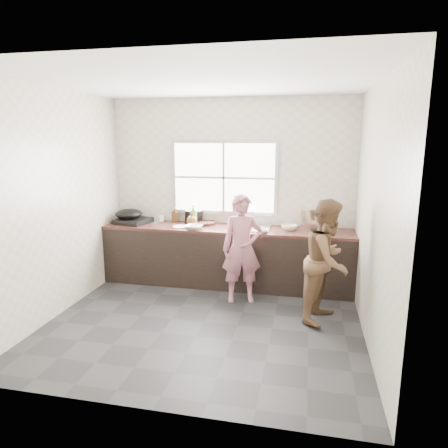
% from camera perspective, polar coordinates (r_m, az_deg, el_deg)
% --- Properties ---
extents(floor, '(3.60, 3.20, 0.01)m').
position_cam_1_polar(floor, '(4.85, -2.84, -13.85)').
color(floor, '#262628').
rests_on(floor, ground).
extents(ceiling, '(3.60, 3.20, 0.01)m').
position_cam_1_polar(ceiling, '(4.40, -3.22, 19.79)').
color(ceiling, silver).
rests_on(ceiling, wall_back).
extents(wall_back, '(3.60, 0.01, 2.70)m').
position_cam_1_polar(wall_back, '(5.97, 0.97, 4.73)').
color(wall_back, beige).
rests_on(wall_back, ground).
extents(wall_left, '(0.01, 3.20, 2.70)m').
position_cam_1_polar(wall_left, '(5.19, -22.67, 2.69)').
color(wall_left, beige).
rests_on(wall_left, ground).
extents(wall_right, '(0.01, 3.20, 2.70)m').
position_cam_1_polar(wall_right, '(4.33, 20.73, 1.14)').
color(wall_right, beige).
rests_on(wall_right, ground).
extents(wall_front, '(3.60, 0.01, 2.70)m').
position_cam_1_polar(wall_front, '(2.94, -11.12, -3.18)').
color(wall_front, silver).
rests_on(wall_front, ground).
extents(cabinet, '(3.60, 0.62, 0.82)m').
position_cam_1_polar(cabinet, '(5.87, 0.34, -4.80)').
color(cabinet, black).
rests_on(cabinet, floor).
extents(countertop, '(3.60, 0.64, 0.04)m').
position_cam_1_polar(countertop, '(5.76, 0.35, -0.70)').
color(countertop, '#361B16').
rests_on(countertop, cabinet).
extents(sink, '(0.55, 0.45, 0.02)m').
position_cam_1_polar(sink, '(5.69, 3.80, -0.61)').
color(sink, silver).
rests_on(sink, countertop).
extents(faucet, '(0.02, 0.02, 0.30)m').
position_cam_1_polar(faucet, '(5.86, 4.10, 1.19)').
color(faucet, silver).
rests_on(faucet, countertop).
extents(window_frame, '(1.60, 0.05, 1.10)m').
position_cam_1_polar(window_frame, '(5.96, -0.00, 6.65)').
color(window_frame, '#9EA0A5').
rests_on(window_frame, wall_back).
extents(window_glazing, '(1.50, 0.01, 1.00)m').
position_cam_1_polar(window_glazing, '(5.93, -0.05, 6.63)').
color(window_glazing, white).
rests_on(window_glazing, window_frame).
extents(woman, '(0.55, 0.44, 1.33)m').
position_cam_1_polar(woman, '(5.22, 2.58, -4.03)').
color(woman, '#B46C7B').
rests_on(woman, floor).
extents(person_side, '(0.77, 0.86, 1.45)m').
position_cam_1_polar(person_side, '(4.81, 14.54, -5.09)').
color(person_side, brown).
rests_on(person_side, floor).
extents(cutting_board, '(0.41, 0.41, 0.04)m').
position_cam_1_polar(cutting_board, '(5.99, -2.96, 0.17)').
color(cutting_board, black).
rests_on(cutting_board, countertop).
extents(cleaver, '(0.22, 0.21, 0.01)m').
position_cam_1_polar(cleaver, '(5.83, -3.34, 0.08)').
color(cleaver, '#B6B8BD').
rests_on(cleaver, cutting_board).
extents(bowl_mince, '(0.28, 0.28, 0.06)m').
position_cam_1_polar(bowl_mince, '(5.65, -4.33, -0.46)').
color(bowl_mince, silver).
rests_on(bowl_mince, countertop).
extents(bowl_crabs, '(0.23, 0.23, 0.06)m').
position_cam_1_polar(bowl_crabs, '(5.67, 9.33, -0.56)').
color(bowl_crabs, silver).
rests_on(bowl_crabs, countertop).
extents(bowl_held, '(0.20, 0.20, 0.06)m').
position_cam_1_polar(bowl_held, '(5.47, 5.50, -0.89)').
color(bowl_held, white).
rests_on(bowl_held, countertop).
extents(black_pot, '(0.36, 0.36, 0.19)m').
position_cam_1_polar(black_pot, '(6.08, -4.32, 1.09)').
color(black_pot, black).
rests_on(black_pot, countertop).
extents(plate_food, '(0.24, 0.24, 0.02)m').
position_cam_1_polar(plate_food, '(5.79, -6.22, -0.40)').
color(plate_food, white).
rests_on(plate_food, countertop).
extents(bottle_green, '(0.15, 0.15, 0.31)m').
position_cam_1_polar(bottle_green, '(5.93, -4.40, 1.35)').
color(bottle_green, '#39812A').
rests_on(bottle_green, countertop).
extents(bottle_brown_tall, '(0.11, 0.12, 0.21)m').
position_cam_1_polar(bottle_brown_tall, '(6.17, -6.99, 1.25)').
color(bottle_brown_tall, '#442811').
rests_on(bottle_brown_tall, countertop).
extents(bottle_brown_short, '(0.19, 0.19, 0.19)m').
position_cam_1_polar(bottle_brown_short, '(5.88, -4.61, 0.68)').
color(bottle_brown_short, '#513114').
rests_on(bottle_brown_short, countertop).
extents(glass_jar, '(0.08, 0.08, 0.09)m').
position_cam_1_polar(glass_jar, '(6.26, -8.90, 0.81)').
color(glass_jar, white).
rests_on(glass_jar, countertop).
extents(burner, '(0.53, 0.53, 0.07)m').
position_cam_1_polar(burner, '(6.22, -12.83, 0.46)').
color(burner, black).
rests_on(burner, countertop).
extents(wok, '(0.43, 0.43, 0.15)m').
position_cam_1_polar(wok, '(6.23, -13.43, 1.42)').
color(wok, black).
rests_on(wok, burner).
extents(dish_rack, '(0.40, 0.29, 0.28)m').
position_cam_1_polar(dish_rack, '(5.84, 12.70, 0.81)').
color(dish_rack, silver).
rests_on(dish_rack, countertop).
extents(pot_lid_left, '(0.28, 0.28, 0.01)m').
position_cam_1_polar(pot_lid_left, '(6.16, -12.53, 0.10)').
color(pot_lid_left, silver).
rests_on(pot_lid_left, countertop).
extents(pot_lid_right, '(0.35, 0.35, 0.01)m').
position_cam_1_polar(pot_lid_right, '(6.25, -9.98, 0.38)').
color(pot_lid_right, silver).
rests_on(pot_lid_right, countertop).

